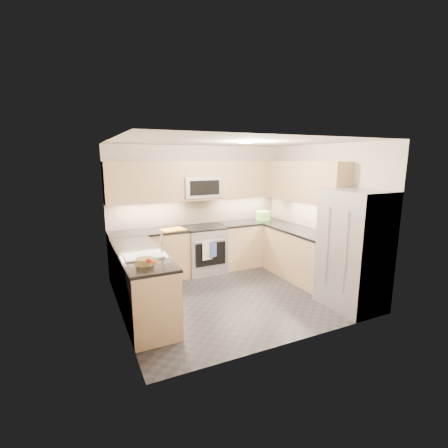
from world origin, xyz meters
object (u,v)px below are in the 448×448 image
fruit_basket (145,261)px  microwave (201,187)px  refrigerator (354,250)px  gas_range (204,250)px  cutting_board (173,230)px  utensil_bowl (263,216)px

fruit_basket → microwave: bearing=52.2°
refrigerator → fruit_basket: size_ratio=8.08×
gas_range → refrigerator: bearing=-59.1°
microwave → cutting_board: 1.02m
refrigerator → utensil_bowl: (-0.04, 2.49, 0.13)m
microwave → refrigerator: bearing=-60.4°
microwave → fruit_basket: (-1.56, -2.01, -0.72)m
gas_range → fruit_basket: size_ratio=4.09×
microwave → utensil_bowl: bearing=-2.2°
gas_range → utensil_bowl: 1.53m
utensil_bowl → refrigerator: bearing=-89.2°
gas_range → microwave: 1.25m
utensil_bowl → fruit_basket: utensil_bowl is taller
gas_range → utensil_bowl: (1.41, 0.07, 0.58)m
microwave → cutting_board: size_ratio=1.77×
microwave → cutting_board: (-0.65, -0.21, -0.75)m
gas_range → microwave: (0.00, 0.12, 1.24)m
utensil_bowl → cutting_board: (-2.07, -0.16, -0.08)m
refrigerator → fruit_basket: bearing=169.7°
refrigerator → utensil_bowl: bearing=90.8°
utensil_bowl → fruit_basket: bearing=-146.7°
microwave → fruit_basket: bearing=-127.8°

